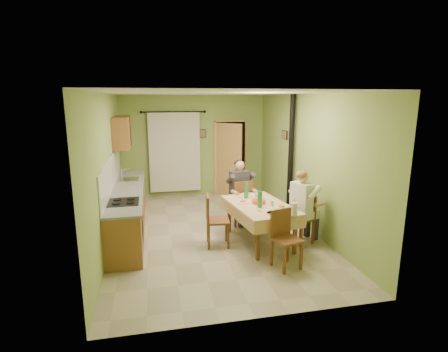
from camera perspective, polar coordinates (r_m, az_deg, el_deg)
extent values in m
cube|color=tan|center=(7.34, -1.77, -9.06)|extent=(4.00, 6.00, 0.01)
cube|color=#8CA856|center=(9.88, -4.92, 4.91)|extent=(4.00, 0.04, 2.80)
cube|color=#8CA856|center=(4.11, 5.55, -5.90)|extent=(4.00, 0.04, 2.80)
cube|color=#8CA856|center=(6.89, -18.46, 1.02)|extent=(0.04, 6.00, 2.80)
cube|color=#8CA856|center=(7.55, 13.28, 2.29)|extent=(0.04, 6.00, 2.80)
cube|color=white|center=(6.82, -1.93, 13.38)|extent=(4.00, 6.00, 0.04)
cube|color=brown|center=(7.48, -15.33, -5.50)|extent=(0.60, 3.60, 0.88)
cube|color=gray|center=(7.36, -15.54, -2.08)|extent=(0.64, 3.64, 0.04)
cube|color=white|center=(7.31, -17.91, 0.33)|extent=(0.02, 3.60, 0.66)
cube|color=silver|center=(8.13, -15.22, -0.59)|extent=(0.42, 0.42, 0.03)
cube|color=black|center=(6.39, -16.06, -4.08)|extent=(0.52, 0.56, 0.02)
cube|color=black|center=(6.52, -13.19, -7.98)|extent=(0.01, 0.55, 0.55)
cube|color=brown|center=(8.48, -16.26, 6.96)|extent=(0.35, 1.40, 0.70)
cylinder|color=black|center=(9.63, -8.24, 10.32)|extent=(1.70, 0.04, 0.04)
cube|color=silver|center=(9.75, -8.04, 3.85)|extent=(1.40, 0.06, 2.20)
cube|color=black|center=(10.10, 1.06, 3.00)|extent=(0.84, 0.03, 2.06)
cube|color=tan|center=(9.99, -1.44, 2.90)|extent=(0.06, 0.06, 2.12)
cube|color=tan|center=(10.19, 3.55, 3.07)|extent=(0.06, 0.06, 2.12)
cube|color=tan|center=(9.96, 1.11, 9.01)|extent=(0.96, 0.06, 0.06)
cube|color=tan|center=(9.78, 0.79, 2.63)|extent=(0.62, 0.60, 2.04)
cube|color=tan|center=(6.61, 5.89, -4.76)|extent=(1.19, 1.75, 0.04)
cube|color=tan|center=(5.96, 9.29, -7.92)|extent=(0.97, 0.15, 0.22)
cube|color=tan|center=(7.35, 3.12, -3.83)|extent=(0.97, 0.15, 0.22)
cube|color=tan|center=(6.46, 1.94, -6.16)|extent=(0.24, 1.62, 0.22)
cube|color=tan|center=(6.86, 9.57, -5.19)|extent=(0.24, 1.62, 0.22)
cylinder|color=white|center=(7.21, 3.75, -3.02)|extent=(0.25, 0.25, 0.02)
ellipsoid|color=#CC7233|center=(7.21, 3.76, -2.85)|extent=(0.12, 0.12, 0.05)
cylinder|color=white|center=(6.10, 8.18, -6.03)|extent=(0.25, 0.25, 0.02)
ellipsoid|color=#CC7233|center=(6.09, 8.19, -5.84)|extent=(0.12, 0.12, 0.05)
cylinder|color=white|center=(6.44, 9.36, -5.06)|extent=(0.25, 0.25, 0.02)
ellipsoid|color=#CC7233|center=(6.44, 9.37, -4.88)|extent=(0.12, 0.12, 0.05)
cylinder|color=white|center=(6.68, 3.16, -4.28)|extent=(0.25, 0.25, 0.02)
ellipsoid|color=#CC7233|center=(6.67, 3.16, -4.11)|extent=(0.12, 0.12, 0.05)
cylinder|color=#FF5F45|center=(6.64, 5.72, -4.15)|extent=(0.26, 0.26, 0.08)
cylinder|color=white|center=(6.14, 8.13, -5.92)|extent=(0.28, 0.28, 0.02)
cube|color=tan|center=(6.16, 7.90, -5.64)|extent=(0.07, 0.07, 0.03)
cube|color=tan|center=(6.06, 8.20, -5.94)|extent=(0.06, 0.05, 0.03)
cube|color=tan|center=(6.08, 8.12, -5.87)|extent=(0.07, 0.06, 0.03)
cube|color=tan|center=(6.17, 8.47, -5.63)|extent=(0.07, 0.07, 0.03)
cube|color=tan|center=(6.12, 8.08, -5.75)|extent=(0.07, 0.06, 0.03)
cube|color=tan|center=(6.13, 7.90, -5.74)|extent=(0.06, 0.05, 0.03)
cylinder|color=silver|center=(6.53, 7.88, -4.40)|extent=(0.07, 0.07, 0.10)
cylinder|color=silver|center=(6.97, 5.36, -3.25)|extent=(0.07, 0.07, 0.10)
cylinder|color=white|center=(6.02, 11.39, -5.31)|extent=(0.11, 0.11, 0.22)
cylinder|color=silver|center=(6.01, 11.41, -5.04)|extent=(0.02, 0.02, 0.30)
cube|color=brown|center=(7.65, 2.58, -4.34)|extent=(0.50, 0.50, 0.04)
cube|color=brown|center=(7.41, 3.23, -2.77)|extent=(0.43, 0.12, 0.49)
cube|color=brown|center=(5.78, 10.22, -10.23)|extent=(0.49, 0.49, 0.04)
cube|color=brown|center=(5.82, 9.22, -7.43)|extent=(0.39, 0.15, 0.45)
cube|color=brown|center=(6.80, 12.55, -6.83)|extent=(0.49, 0.49, 0.04)
cube|color=brown|center=(6.84, 13.61, -4.69)|extent=(0.18, 0.36, 0.43)
cube|color=brown|center=(6.53, -1.02, -7.31)|extent=(0.46, 0.46, 0.04)
cube|color=brown|center=(6.44, -2.71, -5.20)|extent=(0.08, 0.42, 0.48)
cube|color=#38333D|center=(7.54, 2.90, -3.96)|extent=(0.43, 0.46, 0.16)
cube|color=#38333D|center=(7.56, 2.51, -1.16)|extent=(0.43, 0.29, 0.54)
sphere|color=tan|center=(7.47, 2.57, 1.73)|extent=(0.21, 0.21, 0.21)
ellipsoid|color=black|center=(7.50, 2.45, 2.08)|extent=(0.21, 0.21, 0.16)
cube|color=silver|center=(6.84, 13.16, -6.02)|extent=(0.51, 0.48, 0.16)
cube|color=silver|center=(6.65, 12.55, -3.38)|extent=(0.36, 0.45, 0.54)
sphere|color=tan|center=(6.56, 12.77, -0.09)|extent=(0.21, 0.21, 0.21)
ellipsoid|color=olive|center=(6.52, 12.54, 0.21)|extent=(0.21, 0.21, 0.16)
cylinder|color=black|center=(8.05, 10.84, 3.02)|extent=(0.12, 0.12, 2.80)
cylinder|color=black|center=(8.34, 10.49, -5.48)|extent=(0.24, 0.24, 0.30)
cube|color=black|center=(9.84, -3.48, 6.96)|extent=(0.19, 0.03, 0.23)
cube|color=brown|center=(8.57, 9.85, 6.65)|extent=(0.03, 0.31, 0.21)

